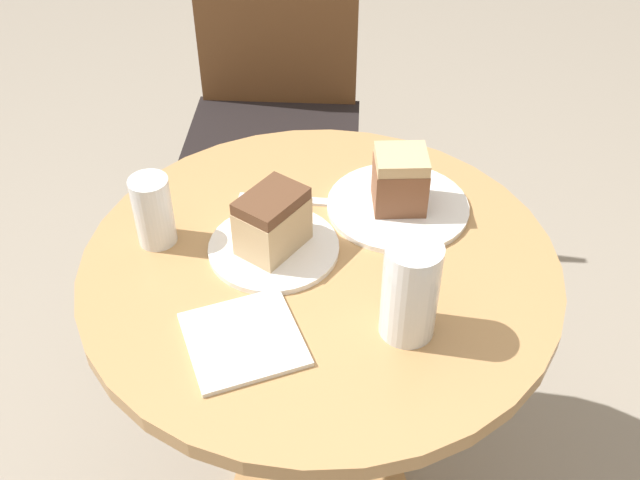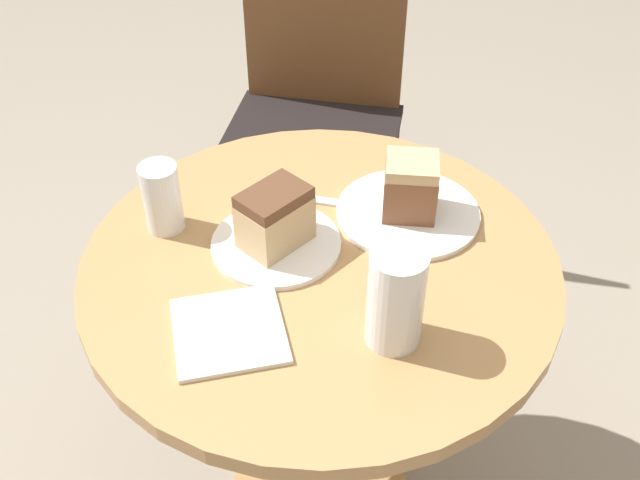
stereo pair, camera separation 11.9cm
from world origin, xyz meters
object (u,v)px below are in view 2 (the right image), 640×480
object	(u,v)px
plate_near	(276,244)
glass_lemonade	(395,302)
cake_slice_far	(411,186)
glass_water	(163,201)
chair	(313,120)
plate_far	(408,213)
cake_slice_near	(275,218)

from	to	relation	value
plate_near	glass_lemonade	distance (m)	0.28
plate_near	glass_lemonade	bearing A→B (deg)	-49.01
cake_slice_far	glass_water	bearing A→B (deg)	-176.35
plate_near	cake_slice_far	world-z (taller)	cake_slice_far
chair	plate_far	bearing A→B (deg)	-65.12
glass_lemonade	plate_far	bearing A→B (deg)	79.88
chair	cake_slice_far	world-z (taller)	chair
cake_slice_far	glass_water	xyz separation A→B (m)	(-0.41, -0.03, -0.01)
glass_lemonade	cake_slice_near	bearing A→B (deg)	130.99
cake_slice_far	glass_lemonade	world-z (taller)	glass_lemonade
plate_far	cake_slice_near	bearing A→B (deg)	-160.52
chair	glass_lemonade	distance (m)	1.01
cake_slice_near	cake_slice_far	distance (m)	0.24
plate_far	glass_lemonade	world-z (taller)	glass_lemonade
plate_far	glass_water	xyz separation A→B (m)	(-0.41, -0.03, 0.05)
plate_far	glass_water	world-z (taller)	glass_water
glass_lemonade	glass_water	world-z (taller)	glass_lemonade
glass_water	plate_far	bearing A→B (deg)	3.65
plate_near	plate_far	xyz separation A→B (m)	(0.23, 0.08, 0.00)
cake_slice_near	cake_slice_far	size ratio (longest dim) A/B	1.27
cake_slice_near	glass_lemonade	size ratio (longest dim) A/B	0.84
plate_far	glass_lemonade	distance (m)	0.29
plate_far	glass_water	bearing A→B (deg)	-176.35
plate_far	cake_slice_far	world-z (taller)	cake_slice_far
plate_far	cake_slice_far	bearing A→B (deg)	90.00
chair	glass_lemonade	size ratio (longest dim) A/B	5.89
cake_slice_near	plate_near	bearing A→B (deg)	-90.00
glass_lemonade	plate_near	bearing A→B (deg)	130.99
plate_near	glass_water	world-z (taller)	glass_water
chair	cake_slice_far	xyz separation A→B (m)	(0.16, -0.68, 0.29)
glass_water	cake_slice_far	bearing A→B (deg)	3.65
chair	cake_slice_near	xyz separation A→B (m)	(-0.06, -0.76, 0.29)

